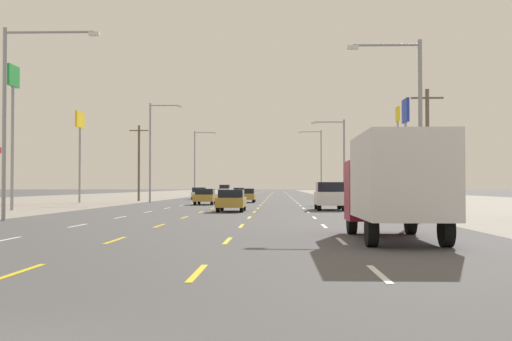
# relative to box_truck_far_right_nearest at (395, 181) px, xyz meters

# --- Properties ---
(ground_plane) EXTENTS (572.00, 572.00, 0.00)m
(ground_plane) POSITION_rel_box_truck_far_right_nearest_xyz_m (-6.94, 51.22, -1.84)
(ground_plane) COLOR #4C4C4F
(lot_apron_left) EXTENTS (28.00, 440.00, 0.01)m
(lot_apron_left) POSITION_rel_box_truck_far_right_nearest_xyz_m (-31.69, 51.22, -1.83)
(lot_apron_left) COLOR gray
(lot_apron_left) RESTS_ON ground
(lot_apron_right) EXTENTS (28.00, 440.00, 0.01)m
(lot_apron_right) POSITION_rel_box_truck_far_right_nearest_xyz_m (17.81, 51.22, -1.83)
(lot_apron_right) COLOR gray
(lot_apron_right) RESTS_ON ground
(lane_markings) EXTENTS (10.64, 227.60, 0.01)m
(lane_markings) POSITION_rel_box_truck_far_right_nearest_xyz_m (-6.94, 89.72, -1.83)
(lane_markings) COLOR white
(lane_markings) RESTS_ON ground
(signal_span_wire) EXTENTS (27.04, 0.53, 9.68)m
(signal_span_wire) POSITION_rel_box_truck_far_right_nearest_xyz_m (-6.93, -6.08, 3.66)
(signal_span_wire) COLOR brown
(signal_span_wire) RESTS_ON ground
(box_truck_far_right_nearest) EXTENTS (2.40, 7.20, 3.23)m
(box_truck_far_right_nearest) POSITION_rel_box_truck_far_right_nearest_xyz_m (0.00, 0.00, 0.00)
(box_truck_far_right_nearest) COLOR maroon
(box_truck_far_right_nearest) RESTS_ON ground
(sedan_center_turn_near) EXTENTS (1.80, 4.50, 1.46)m
(sedan_center_turn_near) POSITION_rel_box_truck_far_right_nearest_xyz_m (-6.77, 23.20, -1.08)
(sedan_center_turn_near) COLOR #B28C33
(sedan_center_turn_near) RESTS_ON ground
(suv_far_right_mid) EXTENTS (1.98, 4.90, 1.98)m
(suv_far_right_mid) POSITION_rel_box_truck_far_right_nearest_xyz_m (0.03, 26.37, -0.81)
(suv_far_right_mid) COLOR white
(suv_far_right_mid) RESTS_ON ground
(sedan_inner_left_midfar) EXTENTS (1.80, 4.50, 1.46)m
(sedan_inner_left_midfar) POSITION_rel_box_truck_far_right_nearest_xyz_m (-10.37, 39.63, -1.08)
(sedan_inner_left_midfar) COLOR #B28C33
(sedan_inner_left_midfar) RESTS_ON ground
(sedan_center_turn_far) EXTENTS (1.80, 4.50, 1.46)m
(sedan_center_turn_far) POSITION_rel_box_truck_far_right_nearest_xyz_m (-6.96, 47.91, -1.08)
(sedan_center_turn_far) COLOR #B28C33
(sedan_center_turn_far) RESTS_ON ground
(hatchback_far_left_farther) EXTENTS (1.72, 3.90, 1.54)m
(hatchback_far_left_farther) POSITION_rel_box_truck_far_right_nearest_xyz_m (-13.87, 63.85, -1.05)
(hatchback_far_left_farther) COLOR white
(hatchback_far_left_farther) RESTS_ON ground
(sedan_inner_left_farthest) EXTENTS (1.80, 4.50, 1.46)m
(sedan_inner_left_farthest) POSITION_rel_box_truck_far_right_nearest_xyz_m (-10.20, 88.16, -1.08)
(sedan_inner_left_farthest) COLOR silver
(sedan_inner_left_farthest) RESTS_ON ground
(suv_far_left_distant_a) EXTENTS (1.98, 4.90, 1.98)m
(suv_far_left_distant_a) POSITION_rel_box_truck_far_right_nearest_xyz_m (-13.75, 102.65, -0.81)
(suv_far_left_distant_a) COLOR silver
(suv_far_left_distant_a) RESTS_ON ground
(pole_sign_left_row_1) EXTENTS (0.24, 1.83, 10.27)m
(pole_sign_left_row_1) POSITION_rel_box_truck_far_right_nearest_xyz_m (-22.43, 25.05, 5.68)
(pole_sign_left_row_1) COLOR gray
(pole_sign_left_row_1) RESTS_ON ground
(pole_sign_left_row_2) EXTENTS (0.24, 2.66, 9.50)m
(pole_sign_left_row_2) POSITION_rel_box_truck_far_right_nearest_xyz_m (-24.41, 47.17, 5.59)
(pole_sign_left_row_2) COLOR gray
(pole_sign_left_row_2) RESTS_ON ground
(pole_sign_right_row_1) EXTENTS (0.24, 2.41, 9.58)m
(pole_sign_right_row_1) POSITION_rel_box_truck_far_right_nearest_xyz_m (7.87, 38.83, 5.59)
(pole_sign_right_row_1) COLOR gray
(pole_sign_right_row_1) RESTS_ON ground
(pole_sign_right_row_2) EXTENTS (0.24, 1.62, 11.11)m
(pole_sign_right_row_2) POSITION_rel_box_truck_far_right_nearest_xyz_m (10.51, 57.24, 6.18)
(pole_sign_right_row_2) COLOR gray
(pole_sign_right_row_2) RESTS_ON ground
(streetlight_left_row_0) EXTENTS (4.79, 0.26, 9.52)m
(streetlight_left_row_0) POSITION_rel_box_truck_far_right_nearest_xyz_m (-16.56, 11.14, 3.77)
(streetlight_left_row_0) COLOR gray
(streetlight_left_row_0) RESTS_ON ground
(streetlight_right_row_0) EXTENTS (3.58, 0.26, 8.76)m
(streetlight_right_row_0) POSITION_rel_box_truck_far_right_nearest_xyz_m (2.84, 11.14, 3.23)
(streetlight_right_row_0) COLOR gray
(streetlight_right_row_0) RESTS_ON ground
(streetlight_left_row_1) EXTENTS (3.48, 0.26, 10.44)m
(streetlight_left_row_1) POSITION_rel_box_truck_far_right_nearest_xyz_m (-16.79, 47.60, 4.09)
(streetlight_left_row_1) COLOR gray
(streetlight_left_row_1) RESTS_ON ground
(streetlight_right_row_1) EXTENTS (3.53, 0.26, 8.64)m
(streetlight_right_row_1) POSITION_rel_box_truck_far_right_nearest_xyz_m (2.85, 47.60, 3.16)
(streetlight_right_row_1) COLOR gray
(streetlight_right_row_1) RESTS_ON ground
(streetlight_left_row_2) EXTENTS (3.61, 0.26, 10.59)m
(streetlight_left_row_2) POSITION_rel_box_truck_far_right_nearest_xyz_m (-16.78, 84.06, 4.18)
(streetlight_left_row_2) COLOR gray
(streetlight_left_row_2) RESTS_ON ground
(streetlight_right_row_2) EXTENTS (3.74, 0.26, 10.67)m
(streetlight_right_row_2) POSITION_rel_box_truck_far_right_nearest_xyz_m (2.88, 84.06, 4.24)
(streetlight_right_row_2) COLOR gray
(streetlight_right_row_2) RESTS_ON ground
(utility_pole_right_row_0) EXTENTS (2.20, 0.26, 8.31)m
(utility_pole_right_row_0) POSITION_rel_box_truck_far_right_nearest_xyz_m (6.52, 24.30, 2.51)
(utility_pole_right_row_0) COLOR brown
(utility_pole_right_row_0) RESTS_ON ground
(utility_pole_left_row_1) EXTENTS (2.20, 0.26, 8.73)m
(utility_pole_left_row_1) POSITION_rel_box_truck_far_right_nearest_xyz_m (-19.70, 54.22, 2.72)
(utility_pole_left_row_1) COLOR brown
(utility_pole_left_row_1) RESTS_ON ground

